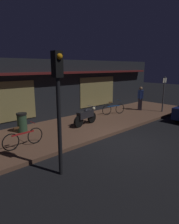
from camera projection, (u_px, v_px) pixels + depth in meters
ground_plane at (126, 143)px, 8.32m from camera, size 60.00×60.00×0.00m
sidewalk_slab at (81, 126)px, 10.46m from camera, size 18.00×4.00×0.15m
storefront_building at (47, 89)px, 12.51m from camera, size 18.00×3.30×3.60m
motorcycle at (86, 116)px, 10.34m from camera, size 1.70×0.58×0.97m
bicycle_parked at (113, 109)px, 12.71m from camera, size 1.60×0.59×0.91m
bicycle_extra at (23, 138)px, 7.51m from camera, size 1.66×0.42×0.91m
person_bystander at (140, 98)px, 13.85m from camera, size 0.57×0.44×1.67m
sign_post at (164, 92)px, 13.23m from camera, size 0.44×0.09×2.40m
trash_bin at (22, 123)px, 9.18m from camera, size 0.48×0.48×0.93m
traffic_light_pole at (58, 93)px, 5.38m from camera, size 0.24×0.33×3.60m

